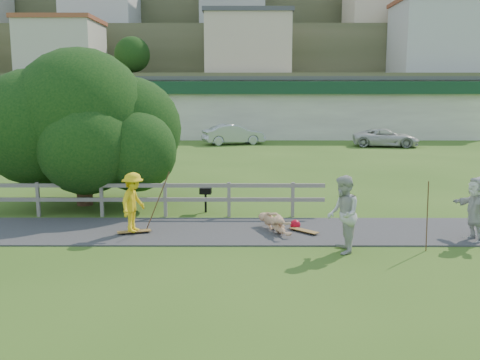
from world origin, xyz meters
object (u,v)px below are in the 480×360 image
(skater_rider, at_px, (133,206))
(spectator_a, at_px, (343,214))
(spectator_d, at_px, (476,209))
(bbq, at_px, (206,200))
(skater_fallen, at_px, (275,223))
(tree, at_px, (83,152))
(car_white, at_px, (386,138))
(car_silver, at_px, (233,134))

(skater_rider, xyz_separation_m, spectator_a, (5.42, -1.61, 0.14))
(spectator_d, bearing_deg, bbq, -120.91)
(skater_rider, height_order, skater_fallen, skater_rider)
(tree, relative_size, bbq, 9.18)
(skater_rider, relative_size, skater_fallen, 1.01)
(skater_rider, relative_size, tree, 0.22)
(skater_fallen, bearing_deg, skater_rider, 161.51)
(spectator_d, height_order, car_white, spectator_d)
(skater_fallen, height_order, spectator_d, spectator_d)
(skater_fallen, xyz_separation_m, bbq, (-2.11, 2.58, 0.11))
(car_white, height_order, tree, tree)
(spectator_d, relative_size, bbq, 2.13)
(skater_rider, height_order, car_silver, skater_rider)
(skater_fallen, distance_m, bbq, 3.33)
(spectator_d, relative_size, tree, 0.23)
(skater_fallen, relative_size, spectator_a, 0.85)
(skater_rider, relative_size, car_white, 0.35)
(tree, bearing_deg, spectator_d, -21.37)
(spectator_a, height_order, car_white, spectator_a)
(skater_rider, relative_size, spectator_a, 0.86)
(spectator_a, height_order, spectator_d, spectator_a)
(spectator_a, distance_m, bbq, 5.74)
(skater_rider, bearing_deg, tree, 48.79)
(skater_rider, relative_size, bbq, 2.02)
(spectator_a, distance_m, car_silver, 27.30)
(skater_rider, bearing_deg, skater_fallen, -70.45)
(skater_fallen, xyz_separation_m, spectator_a, (1.53, -1.83, 0.66))
(spectator_a, distance_m, tree, 9.71)
(skater_rider, distance_m, bbq, 3.34)
(tree, bearing_deg, car_white, 51.71)
(skater_fallen, relative_size, spectator_d, 0.94)
(car_white, bearing_deg, skater_fallen, 167.16)
(car_silver, xyz_separation_m, tree, (-4.84, -21.58, 1.12))
(tree, bearing_deg, skater_fallen, -30.18)
(bbq, bearing_deg, car_silver, 91.87)
(skater_fallen, bearing_deg, car_white, 46.76)
(skater_rider, height_order, spectator_a, spectator_a)
(skater_rider, height_order, bbq, skater_rider)
(skater_rider, bearing_deg, spectator_a, -90.19)
(spectator_a, relative_size, tree, 0.26)
(spectator_d, distance_m, car_silver, 26.97)
(car_silver, bearing_deg, car_white, -116.56)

